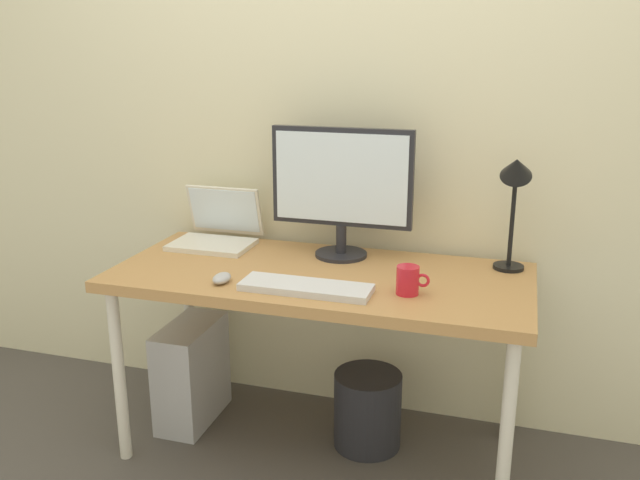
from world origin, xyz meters
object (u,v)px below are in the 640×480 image
at_px(laptop, 217,230).
at_px(wastebasket, 367,410).
at_px(desk_lamp, 515,186).
at_px(coffee_mug, 408,280).
at_px(monitor, 342,185).
at_px(keyboard, 306,287).
at_px(mouse, 222,278).
at_px(computer_tower, 192,372).
at_px(desk, 320,288).

xyz_separation_m(laptop, wastebasket, (0.68, -0.15, -0.63)).
xyz_separation_m(desk_lamp, coffee_mug, (-0.31, -0.33, -0.27)).
bearing_deg(monitor, laptop, 177.91).
relative_size(keyboard, coffee_mug, 4.00).
height_order(coffee_mug, wastebasket, coffee_mug).
height_order(keyboard, wastebasket, keyboard).
xyz_separation_m(monitor, mouse, (-0.31, -0.41, -0.26)).
height_order(keyboard, computer_tower, keyboard).
distance_m(monitor, desk_lamp, 0.63).
distance_m(mouse, computer_tower, 0.65).
bearing_deg(laptop, monitor, -2.09).
xyz_separation_m(keyboard, wastebasket, (0.16, 0.27, -0.58)).
bearing_deg(desk, desk_lamp, 17.50).
xyz_separation_m(laptop, keyboard, (0.52, -0.42, -0.05)).
distance_m(desk, mouse, 0.36).
xyz_separation_m(desk, mouse, (-0.29, -0.21, 0.08)).
xyz_separation_m(laptop, coffee_mug, (0.85, -0.35, -0.01)).
bearing_deg(computer_tower, monitor, 14.77).
relative_size(desk, mouse, 16.59).
bearing_deg(laptop, keyboard, -38.93).
height_order(mouse, coffee_mug, coffee_mug).
bearing_deg(mouse, keyboard, 2.18).
bearing_deg(monitor, wastebasket, -41.47).
height_order(desk_lamp, computer_tower, desk_lamp).
relative_size(laptop, mouse, 3.56).
relative_size(laptop, desk_lamp, 0.72).
bearing_deg(laptop, coffee_mug, -22.42).
distance_m(monitor, coffee_mug, 0.51).
relative_size(desk_lamp, wastebasket, 1.48).
bearing_deg(desk, mouse, -144.41).
bearing_deg(desk, coffee_mug, -20.46).
height_order(laptop, keyboard, laptop).
xyz_separation_m(desk, computer_tower, (-0.57, 0.05, -0.45)).
height_order(mouse, wastebasket, mouse).
bearing_deg(coffee_mug, desk_lamp, 47.11).
distance_m(mouse, wastebasket, 0.80).
bearing_deg(monitor, computer_tower, -165.23).
distance_m(laptop, keyboard, 0.67).
bearing_deg(mouse, desk, 35.59).
xyz_separation_m(desk, wastebasket, (0.17, 0.07, -0.51)).
bearing_deg(laptop, desk, -23.71).
xyz_separation_m(coffee_mug, computer_tower, (-0.91, 0.17, -0.56)).
bearing_deg(monitor, coffee_mug, -46.14).
bearing_deg(desk, computer_tower, 175.18).
bearing_deg(keyboard, laptop, 141.07).
bearing_deg(wastebasket, desk_lamp, 15.32).
bearing_deg(coffee_mug, mouse, -172.72).
distance_m(desk, keyboard, 0.21).
bearing_deg(keyboard, desk, 93.17).
distance_m(mouse, coffee_mug, 0.63).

